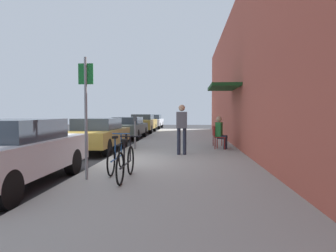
% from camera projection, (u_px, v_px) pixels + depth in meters
% --- Properties ---
extents(ground_plane, '(60.00, 60.00, 0.00)m').
position_uv_depth(ground_plane, '(102.00, 165.00, 8.98)').
color(ground_plane, '#2D2D30').
extents(sidewalk_slab, '(4.50, 32.00, 0.12)m').
position_uv_depth(sidewalk_slab, '(180.00, 154.00, 10.81)').
color(sidewalk_slab, '#9E9B93').
rests_on(sidewalk_slab, ground_plane).
extents(building_facade, '(1.40, 32.00, 6.32)m').
position_uv_depth(building_facade, '(249.00, 66.00, 10.51)').
color(building_facade, '#BC5442').
rests_on(building_facade, ground_plane).
extents(parked_car_0, '(1.80, 4.40, 1.41)m').
position_uv_depth(parked_car_0, '(11.00, 152.00, 6.26)').
color(parked_car_0, silver).
rests_on(parked_car_0, ground_plane).
extents(parked_car_1, '(1.80, 4.40, 1.32)m').
position_uv_depth(parked_car_1, '(97.00, 134.00, 12.05)').
color(parked_car_1, '#A58433').
rests_on(parked_car_1, ground_plane).
extents(parked_car_2, '(1.80, 4.40, 1.28)m').
position_uv_depth(parked_car_2, '(128.00, 127.00, 18.01)').
color(parked_car_2, '#47514C').
rests_on(parked_car_2, ground_plane).
extents(parked_car_3, '(1.80, 4.40, 1.42)m').
position_uv_depth(parked_car_3, '(143.00, 123.00, 23.65)').
color(parked_car_3, '#A58433').
rests_on(parked_car_3, ground_plane).
extents(parked_car_4, '(1.80, 4.40, 1.36)m').
position_uv_depth(parked_car_4, '(153.00, 121.00, 30.00)').
color(parked_car_4, silver).
rests_on(parked_car_4, ground_plane).
extents(parking_meter, '(0.12, 0.10, 1.32)m').
position_uv_depth(parking_meter, '(135.00, 130.00, 11.85)').
color(parking_meter, slate).
rests_on(parking_meter, sidewalk_slab).
extents(street_sign, '(0.32, 0.06, 2.60)m').
position_uv_depth(street_sign, '(86.00, 108.00, 6.42)').
color(street_sign, gray).
rests_on(street_sign, sidewalk_slab).
extents(bicycle_0, '(0.46, 1.71, 0.90)m').
position_uv_depth(bicycle_0, '(126.00, 163.00, 6.44)').
color(bicycle_0, black).
rests_on(bicycle_0, sidewalk_slab).
extents(bicycle_1, '(0.46, 1.71, 0.90)m').
position_uv_depth(bicycle_1, '(117.00, 157.00, 7.29)').
color(bicycle_1, black).
rests_on(bicycle_1, sidewalk_slab).
extents(cafe_chair_0, '(0.55, 0.55, 0.87)m').
position_uv_depth(cafe_chair_0, '(219.00, 136.00, 11.93)').
color(cafe_chair_0, maroon).
rests_on(cafe_chair_0, sidewalk_slab).
extents(seated_patron_0, '(0.51, 0.46, 1.29)m').
position_uv_depth(seated_patron_0, '(220.00, 131.00, 11.90)').
color(seated_patron_0, '#232838').
rests_on(seated_patron_0, sidewalk_slab).
extents(cafe_chair_1, '(0.50, 0.50, 0.87)m').
position_uv_depth(cafe_chair_1, '(217.00, 134.00, 12.86)').
color(cafe_chair_1, maroon).
rests_on(cafe_chair_1, sidewalk_slab).
extents(pedestrian_standing, '(0.36, 0.22, 1.70)m').
position_uv_depth(pedestrian_standing, '(182.00, 125.00, 10.25)').
color(pedestrian_standing, '#232838').
rests_on(pedestrian_standing, sidewalk_slab).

